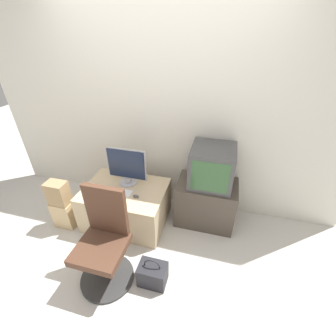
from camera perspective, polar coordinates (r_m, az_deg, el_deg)
The scene contains 12 objects.
ground_plane at distance 2.47m, azimuth -10.58°, elevation -26.29°, with size 12.00×12.00×0.00m, color beige.
wall_back at distance 2.66m, azimuth -1.50°, elevation 14.99°, with size 4.40×0.05×2.60m.
desk at distance 2.82m, azimuth -10.54°, elevation -9.17°, with size 0.96×0.70×0.49m.
side_stand at distance 2.80m, azimuth 9.47°, elevation -8.61°, with size 0.69×0.45×0.56m.
main_monitor at distance 2.64m, azimuth -10.44°, elevation 0.22°, with size 0.47×0.21×0.46m.
keyboard at distance 2.63m, azimuth -12.58°, elevation -5.97°, with size 0.33×0.12×0.01m.
mouse at distance 2.52m, azimuth -8.17°, elevation -7.09°, with size 0.07×0.03×0.03m.
crt_tv at distance 2.52m, azimuth 11.09°, elevation 0.42°, with size 0.47×0.46×0.45m.
office_chair at distance 2.22m, azimuth -15.84°, elevation -18.33°, with size 0.51×0.51×0.98m.
cardboard_box_lower at distance 3.03m, azimuth -24.74°, elevation -10.51°, with size 0.25×0.17×0.35m.
cardboard_box_upper at distance 2.84m, azimuth -26.18°, elevation -5.75°, with size 0.23×0.16×0.28m.
handbag at distance 2.34m, azimuth -3.93°, elevation -25.27°, with size 0.26×0.19×0.32m.
Camera 1 is at (0.72, -1.11, 2.09)m, focal length 24.00 mm.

